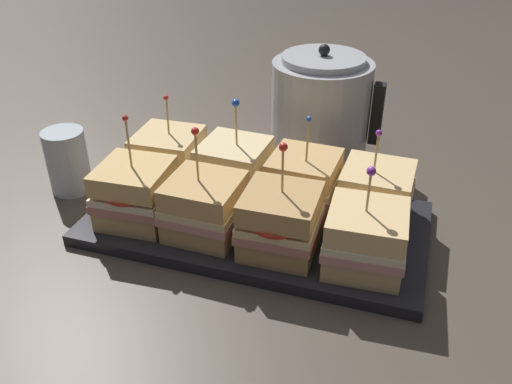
{
  "coord_description": "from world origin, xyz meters",
  "views": [
    {
      "loc": [
        0.21,
        -0.65,
        0.49
      ],
      "look_at": [
        0.0,
        0.0,
        0.07
      ],
      "focal_mm": 38.0,
      "sensor_mm": 36.0,
      "label": 1
    }
  ],
  "objects_px": {
    "sandwich_back_far_right": "(376,195)",
    "serving_platter": "(256,223)",
    "sandwich_back_center_right": "(304,182)",
    "kettle_steel": "(321,110)",
    "sandwich_front_center_right": "(280,222)",
    "sandwich_back_far_left": "(169,159)",
    "sandwich_front_center_left": "(205,207)",
    "sandwich_front_far_right": "(366,239)",
    "sandwich_back_center_left": "(234,169)",
    "drinking_glass": "(68,161)",
    "sandwich_front_far_left": "(136,193)"
  },
  "relations": [
    {
      "from": "sandwich_front_center_right",
      "to": "sandwich_back_center_right",
      "type": "xyz_separation_m",
      "value": [
        0.0,
        0.12,
        -0.0
      ]
    },
    {
      "from": "sandwich_back_far_right",
      "to": "sandwich_back_center_right",
      "type": "bearing_deg",
      "value": 177.74
    },
    {
      "from": "serving_platter",
      "to": "sandwich_front_center_right",
      "type": "xyz_separation_m",
      "value": [
        0.06,
        -0.06,
        0.05
      ]
    },
    {
      "from": "sandwich_front_center_left",
      "to": "sandwich_back_center_left",
      "type": "distance_m",
      "value": 0.11
    },
    {
      "from": "sandwich_front_center_left",
      "to": "sandwich_back_center_left",
      "type": "relative_size",
      "value": 1.01
    },
    {
      "from": "sandwich_back_center_right",
      "to": "kettle_steel",
      "type": "xyz_separation_m",
      "value": [
        -0.02,
        0.2,
        0.04
      ]
    },
    {
      "from": "kettle_steel",
      "to": "sandwich_front_far_left",
      "type": "bearing_deg",
      "value": -123.45
    },
    {
      "from": "sandwich_front_far_left",
      "to": "sandwich_back_center_right",
      "type": "bearing_deg",
      "value": 26.41
    },
    {
      "from": "sandwich_front_center_left",
      "to": "drinking_glass",
      "type": "xyz_separation_m",
      "value": [
        -0.28,
        0.07,
        -0.01
      ]
    },
    {
      "from": "serving_platter",
      "to": "sandwich_front_far_left",
      "type": "distance_m",
      "value": 0.19
    },
    {
      "from": "serving_platter",
      "to": "sandwich_front_far_right",
      "type": "distance_m",
      "value": 0.19
    },
    {
      "from": "sandwich_front_far_right",
      "to": "kettle_steel",
      "type": "height_order",
      "value": "kettle_steel"
    },
    {
      "from": "sandwich_back_center_left",
      "to": "drinking_glass",
      "type": "xyz_separation_m",
      "value": [
        -0.28,
        -0.05,
        -0.01
      ]
    },
    {
      "from": "sandwich_back_center_left",
      "to": "drinking_glass",
      "type": "relative_size",
      "value": 1.51
    },
    {
      "from": "sandwich_front_center_left",
      "to": "sandwich_back_center_left",
      "type": "bearing_deg",
      "value": 88.0
    },
    {
      "from": "sandwich_front_far_right",
      "to": "kettle_steel",
      "type": "bearing_deg",
      "value": 112.05
    },
    {
      "from": "sandwich_front_center_left",
      "to": "sandwich_back_far_right",
      "type": "distance_m",
      "value": 0.26
    },
    {
      "from": "sandwich_back_center_right",
      "to": "sandwich_front_center_left",
      "type": "bearing_deg",
      "value": -136.08
    },
    {
      "from": "sandwich_back_center_left",
      "to": "drinking_glass",
      "type": "height_order",
      "value": "sandwich_back_center_left"
    },
    {
      "from": "sandwich_front_far_left",
      "to": "sandwich_back_far_right",
      "type": "xyz_separation_m",
      "value": [
        0.34,
        0.11,
        -0.0
      ]
    },
    {
      "from": "sandwich_front_center_left",
      "to": "kettle_steel",
      "type": "relative_size",
      "value": 0.77
    },
    {
      "from": "sandwich_front_far_right",
      "to": "drinking_glass",
      "type": "height_order",
      "value": "sandwich_front_far_right"
    },
    {
      "from": "sandwich_front_center_left",
      "to": "serving_platter",
      "type": "bearing_deg",
      "value": 42.73
    },
    {
      "from": "sandwich_front_center_right",
      "to": "drinking_glass",
      "type": "bearing_deg",
      "value": 169.13
    },
    {
      "from": "sandwich_back_far_left",
      "to": "sandwich_front_center_left",
      "type": "bearing_deg",
      "value": -46.03
    },
    {
      "from": "serving_platter",
      "to": "sandwich_back_center_right",
      "type": "bearing_deg",
      "value": 45.07
    },
    {
      "from": "sandwich_back_far_left",
      "to": "drinking_glass",
      "type": "height_order",
      "value": "sandwich_back_far_left"
    },
    {
      "from": "serving_platter",
      "to": "kettle_steel",
      "type": "height_order",
      "value": "kettle_steel"
    },
    {
      "from": "sandwich_front_far_left",
      "to": "sandwich_back_center_left",
      "type": "bearing_deg",
      "value": 44.86
    },
    {
      "from": "sandwich_front_center_right",
      "to": "sandwich_back_center_left",
      "type": "bearing_deg",
      "value": 132.56
    },
    {
      "from": "sandwich_front_center_left",
      "to": "sandwich_back_far_right",
      "type": "relative_size",
      "value": 1.11
    },
    {
      "from": "sandwich_back_center_left",
      "to": "sandwich_front_far_left",
      "type": "bearing_deg",
      "value": -135.14
    },
    {
      "from": "sandwich_back_far_left",
      "to": "kettle_steel",
      "type": "relative_size",
      "value": 0.71
    },
    {
      "from": "sandwich_front_far_left",
      "to": "drinking_glass",
      "type": "xyz_separation_m",
      "value": [
        -0.17,
        0.07,
        -0.01
      ]
    },
    {
      "from": "sandwich_back_far_left",
      "to": "kettle_steel",
      "type": "bearing_deg",
      "value": 43.75
    },
    {
      "from": "sandwich_front_center_right",
      "to": "sandwich_back_far_left",
      "type": "relative_size",
      "value": 1.05
    },
    {
      "from": "sandwich_front_far_left",
      "to": "sandwich_front_far_right",
      "type": "bearing_deg",
      "value": -1.08
    },
    {
      "from": "sandwich_front_center_right",
      "to": "sandwich_front_far_right",
      "type": "distance_m",
      "value": 0.12
    },
    {
      "from": "sandwich_front_center_right",
      "to": "sandwich_back_far_left",
      "type": "distance_m",
      "value": 0.26
    },
    {
      "from": "sandwich_front_far_left",
      "to": "sandwich_front_center_right",
      "type": "distance_m",
      "value": 0.23
    },
    {
      "from": "sandwich_back_center_right",
      "to": "drinking_glass",
      "type": "xyz_separation_m",
      "value": [
        -0.4,
        -0.04,
        -0.01
      ]
    },
    {
      "from": "sandwich_back_far_right",
      "to": "drinking_glass",
      "type": "xyz_separation_m",
      "value": [
        -0.51,
        -0.04,
        -0.01
      ]
    },
    {
      "from": "sandwich_back_far_left",
      "to": "sandwich_back_far_right",
      "type": "bearing_deg",
      "value": -1.09
    },
    {
      "from": "sandwich_back_far_right",
      "to": "serving_platter",
      "type": "bearing_deg",
      "value": -162.28
    },
    {
      "from": "sandwich_back_far_left",
      "to": "drinking_glass",
      "type": "relative_size",
      "value": 1.42
    },
    {
      "from": "sandwich_back_center_left",
      "to": "kettle_steel",
      "type": "bearing_deg",
      "value": 64.92
    },
    {
      "from": "sandwich_front_far_right",
      "to": "sandwich_back_far_left",
      "type": "distance_m",
      "value": 0.36
    },
    {
      "from": "serving_platter",
      "to": "sandwich_back_center_left",
      "type": "bearing_deg",
      "value": 133.27
    },
    {
      "from": "kettle_steel",
      "to": "sandwich_front_center_left",
      "type": "bearing_deg",
      "value": -107.35
    },
    {
      "from": "sandwich_front_center_left",
      "to": "sandwich_front_center_right",
      "type": "relative_size",
      "value": 1.03
    }
  ]
}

